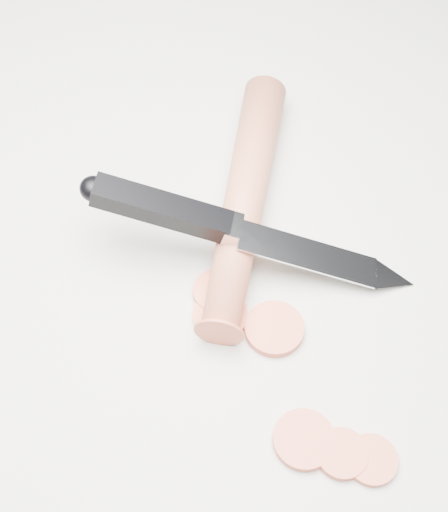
{
  "coord_description": "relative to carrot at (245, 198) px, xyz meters",
  "views": [
    {
      "loc": [
        -0.05,
        -0.24,
        0.45
      ],
      "look_at": [
        -0.03,
        0.02,
        0.02
      ],
      "focal_mm": 50.0,
      "sensor_mm": 36.0,
      "label": 1
    }
  ],
  "objects": [
    {
      "name": "carrot_slice_0",
      "position": [
        0.04,
        -0.19,
        -0.01
      ],
      "size": [
        0.03,
        0.03,
        0.01
      ],
      "primitive_type": "cylinder",
      "color": "#D95435",
      "rests_on": "ground"
    },
    {
      "name": "carrot_slice_2",
      "position": [
        0.01,
        -0.1,
        -0.01
      ],
      "size": [
        0.04,
        0.04,
        0.01
      ],
      "primitive_type": "cylinder",
      "color": "#D95435",
      "rests_on": "ground"
    },
    {
      "name": "kitchen_knife",
      "position": [
        0.0,
        -0.04,
        0.02
      ],
      "size": [
        0.24,
        0.09,
        0.07
      ],
      "primitive_type": null,
      "color": "silver",
      "rests_on": "ground"
    },
    {
      "name": "carrot_slice_3",
      "position": [
        0.06,
        -0.2,
        -0.01
      ],
      "size": [
        0.03,
        0.03,
        0.01
      ],
      "primitive_type": "cylinder",
      "color": "#D95435",
      "rests_on": "ground"
    },
    {
      "name": "ground",
      "position": [
        0.01,
        -0.07,
        -0.02
      ],
      "size": [
        2.4,
        2.4,
        0.0
      ],
      "primitive_type": "plane",
      "color": "beige",
      "rests_on": "ground"
    },
    {
      "name": "carrot_slice_1",
      "position": [
        -0.03,
        -0.09,
        -0.01
      ],
      "size": [
        0.04,
        0.04,
        0.01
      ],
      "primitive_type": "cylinder",
      "color": "#D95435",
      "rests_on": "ground"
    },
    {
      "name": "carrot_slice_5",
      "position": [
        0.02,
        -0.18,
        -0.01
      ],
      "size": [
        0.04,
        0.04,
        0.01
      ],
      "primitive_type": "cylinder",
      "color": "#D95435",
      "rests_on": "ground"
    },
    {
      "name": "carrot",
      "position": [
        0.0,
        0.0,
        0.0
      ],
      "size": [
        0.09,
        0.23,
        0.03
      ],
      "primitive_type": "cylinder",
      "rotation": [
        1.57,
        0.0,
        -0.26
      ],
      "color": "#CC623F",
      "rests_on": "ground"
    },
    {
      "name": "carrot_slice_4",
      "position": [
        -0.03,
        -0.07,
        -0.01
      ],
      "size": [
        0.03,
        0.03,
        0.01
      ],
      "primitive_type": "cylinder",
      "color": "#D95435",
      "rests_on": "ground"
    }
  ]
}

